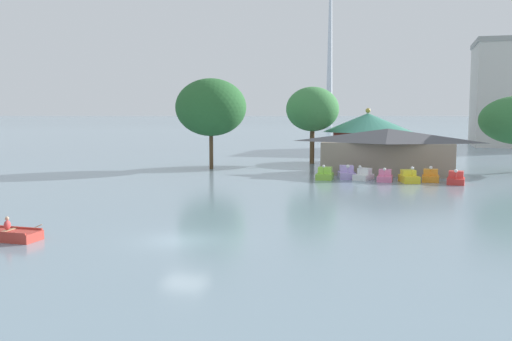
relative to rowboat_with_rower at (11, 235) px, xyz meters
name	(u,v)px	position (x,y,z in m)	size (l,w,h in m)	color
ground_plane	(185,240)	(9.35, 2.56, -0.29)	(2000.00, 2000.00, 0.00)	gray
rowboat_with_rower	(11,235)	(0.00, 0.00, 0.00)	(3.21, 3.33, 1.46)	#B7382D
pedal_boat_lime	(325,174)	(12.50, 33.43, 0.22)	(1.73, 2.49, 1.64)	#8CCC3F
pedal_boat_lavender	(347,173)	(14.63, 34.94, 0.25)	(2.27, 3.20, 1.61)	#B299D8
pedal_boat_white	(364,175)	(16.53, 34.02, 0.20)	(2.16, 2.66, 1.61)	white
pedal_boat_pink	(385,177)	(18.74, 33.46, 0.18)	(1.52, 2.56, 1.49)	pink
pedal_boat_yellow	(409,177)	(21.14, 33.05, 0.22)	(2.26, 3.00, 1.73)	yellow
pedal_boat_orange	(431,177)	(23.27, 34.26, 0.22)	(1.74, 2.25, 1.69)	orange
pedal_boat_red	(456,179)	(25.65, 32.91, 0.22)	(1.86, 2.53, 1.57)	red
boathouse	(388,150)	(18.65, 40.42, 2.45)	(15.69, 7.06, 5.22)	gray
green_roof_pavilion	(368,135)	(15.25, 54.75, 3.63)	(12.40, 12.40, 7.65)	#993328
shoreline_tree_tall_left	(211,107)	(-2.89, 40.63, 7.39)	(8.81, 8.81, 11.26)	brown
shoreline_tree_mid	(312,109)	(8.02, 51.21, 7.19)	(7.24, 7.24, 10.55)	brown
distant_broadcast_tower	(330,7)	(-37.74, 385.01, 80.63)	(6.25, 6.25, 189.10)	silver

